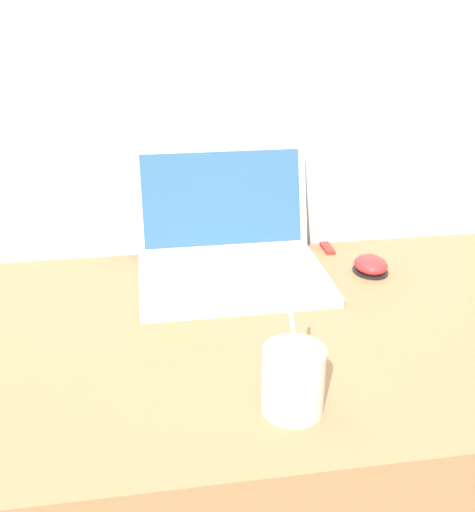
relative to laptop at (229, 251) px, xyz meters
The scene contains 6 objects.
wall_back 0.48m from the laptop, 95.17° to the left, with size 7.00×0.04×2.50m.
desk 0.48m from the laptop, 93.70° to the right, with size 1.49×0.71×0.76m.
laptop is the anchor object (origin of this frame).
drink_cup 0.46m from the laptop, 87.33° to the right, with size 0.09×0.09×0.21m.
computer_mouse 0.30m from the laptop, ahead, with size 0.07×0.09×0.03m.
usb_stick 0.26m from the laptop, 19.44° to the left, with size 0.02×0.06×0.01m.
Camera 1 is at (-0.15, -0.54, 1.29)m, focal length 42.00 mm.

